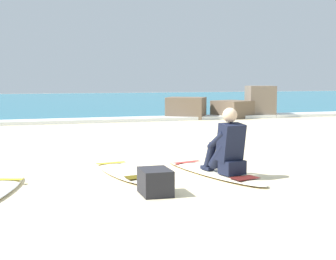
{
  "coord_description": "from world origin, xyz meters",
  "views": [
    {
      "loc": [
        -2.24,
        -7.05,
        1.44
      ],
      "look_at": [
        0.3,
        0.8,
        0.55
      ],
      "focal_mm": 51.62,
      "sensor_mm": 36.0,
      "label": 1
    }
  ],
  "objects_px": {
    "surfboard_spare_near": "(123,171)",
    "beach_bag": "(155,182)",
    "surfboard_main": "(212,171)",
    "surfer_seated": "(227,148)"
  },
  "relations": [
    {
      "from": "surfboard_spare_near",
      "to": "surfboard_main",
      "type": "bearing_deg",
      "value": -17.54
    },
    {
      "from": "surfboard_main",
      "to": "surfer_seated",
      "type": "relative_size",
      "value": 2.65
    },
    {
      "from": "surfboard_spare_near",
      "to": "beach_bag",
      "type": "xyz_separation_m",
      "value": [
        0.09,
        -1.41,
        0.12
      ]
    },
    {
      "from": "surfboard_main",
      "to": "beach_bag",
      "type": "xyz_separation_m",
      "value": [
        -1.19,
        -1.01,
        0.12
      ]
    },
    {
      "from": "surfer_seated",
      "to": "surfboard_spare_near",
      "type": "bearing_deg",
      "value": 150.38
    },
    {
      "from": "surfboard_spare_near",
      "to": "beach_bag",
      "type": "height_order",
      "value": "beach_bag"
    },
    {
      "from": "surfer_seated",
      "to": "beach_bag",
      "type": "relative_size",
      "value": 1.97
    },
    {
      "from": "surfboard_main",
      "to": "beach_bag",
      "type": "relative_size",
      "value": 5.22
    },
    {
      "from": "surfer_seated",
      "to": "beach_bag",
      "type": "distance_m",
      "value": 1.45
    },
    {
      "from": "surfboard_main",
      "to": "beach_bag",
      "type": "height_order",
      "value": "beach_bag"
    }
  ]
}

